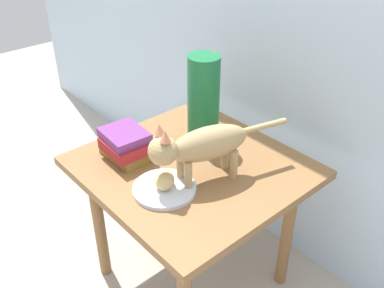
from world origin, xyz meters
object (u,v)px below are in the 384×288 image
cat (200,146)px  book_stack (126,145)px  bread_roll (165,180)px  green_vase (203,100)px  side_table (192,182)px  plate (164,189)px

cat → book_stack: cat is taller
bread_roll → green_vase: green_vase is taller
book_stack → bread_roll: bearing=-3.7°
cat → side_table: bearing=154.4°
plate → cat: bearing=73.9°
book_stack → side_table: bearing=38.6°
bread_roll → book_stack: (-0.23, 0.01, 0.01)m
cat → book_stack: (-0.26, -0.10, -0.08)m
plate → bread_roll: bread_roll is taller
book_stack → plate: bearing=-4.1°
side_table → cat: bearing=-25.6°
bread_roll → cat: 0.15m
cat → bread_roll: bearing=-106.2°
bread_roll → book_stack: book_stack is taller
book_stack → green_vase: bearing=73.3°
cat → book_stack: 0.29m
cat → green_vase: size_ratio=1.45×
green_vase → plate: bearing=-63.7°
bread_roll → cat: (0.03, 0.12, 0.09)m
bread_roll → cat: cat is taller
side_table → bread_roll: bearing=-71.8°
plate → book_stack: bearing=175.9°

